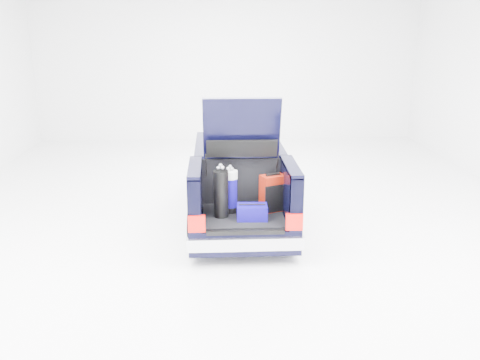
{
  "coord_description": "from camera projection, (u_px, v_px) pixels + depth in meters",
  "views": [
    {
      "loc": [
        -0.46,
        -9.28,
        3.58
      ],
      "look_at": [
        0.0,
        -0.5,
        0.89
      ],
      "focal_mm": 38.0,
      "sensor_mm": 36.0,
      "label": 1
    }
  ],
  "objects": [
    {
      "name": "red_suitcase",
      "position": [
        273.0,
        193.0,
        8.43
      ],
      "size": [
        0.45,
        0.39,
        0.65
      ],
      "rotation": [
        0.0,
        0.0,
        0.39
      ],
      "color": "#6E1003",
      "rests_on": "car"
    },
    {
      "name": "blue_duffel",
      "position": [
        252.0,
        212.0,
        8.12
      ],
      "size": [
        0.5,
        0.34,
        0.26
      ],
      "rotation": [
        0.0,
        0.0,
        -0.04
      ],
      "color": "#0C0465",
      "rests_on": "car"
    },
    {
      "name": "car",
      "position": [
        238.0,
        182.0,
        9.84
      ],
      "size": [
        1.87,
        4.65,
        2.47
      ],
      "color": "black",
      "rests_on": "ground"
    },
    {
      "name": "blue_golf_bag",
      "position": [
        230.0,
        191.0,
        8.36
      ],
      "size": [
        0.29,
        0.29,
        0.8
      ],
      "rotation": [
        0.0,
        0.0,
        0.27
      ],
      "color": "black",
      "rests_on": "car"
    },
    {
      "name": "black_golf_bag",
      "position": [
        221.0,
        193.0,
        8.14
      ],
      "size": [
        0.27,
        0.29,
        0.87
      ],
      "rotation": [
        0.0,
        0.0,
        -0.12
      ],
      "color": "black",
      "rests_on": "car"
    },
    {
      "name": "ground",
      "position": [
        239.0,
        216.0,
        9.94
      ],
      "size": [
        14.0,
        14.0,
        0.0
      ],
      "primitive_type": "plane",
      "color": "white",
      "rests_on": "ground"
    }
  ]
}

